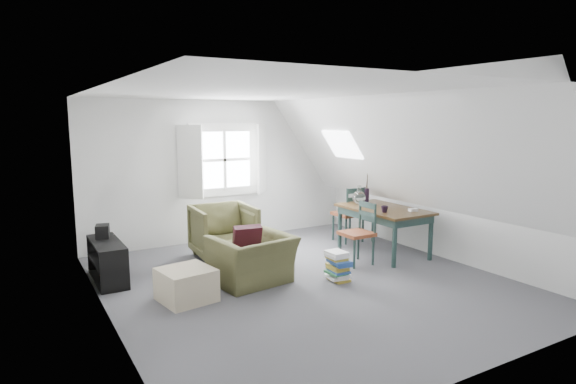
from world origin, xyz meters
TOP-DOWN VIEW (x-y plane):
  - floor at (0.00, 0.00)m, footprint 5.50×5.50m
  - ceiling at (0.00, 0.00)m, footprint 5.50×5.50m
  - wall_back at (0.00, 2.75)m, footprint 5.00×0.00m
  - wall_front at (0.00, -2.75)m, footprint 5.00×0.00m
  - wall_left at (-2.50, 0.00)m, footprint 0.00×5.50m
  - wall_right at (2.50, 0.00)m, footprint 0.00×5.50m
  - slope_left at (-1.55, 0.00)m, footprint 3.19×5.50m
  - slope_right at (1.55, 0.00)m, footprint 3.19×5.50m
  - dormer_window at (0.00, 2.68)m, footprint 1.71×0.35m
  - skylight at (1.55, 1.30)m, footprint 0.35×0.75m
  - armchair_near at (-0.63, 0.32)m, footprint 1.11×1.00m
  - armchair_far at (-0.49, 1.62)m, footprint 0.95×0.98m
  - throw_pillow at (-0.63, 0.47)m, footprint 0.41×0.28m
  - ottoman at (-1.59, 0.16)m, footprint 0.67×0.67m
  - dining_table at (1.84, 0.55)m, footprint 0.90×1.50m
  - demijohn at (1.69, 1.00)m, footprint 0.22×0.22m
  - vase_twigs at (1.94, 1.10)m, footprint 0.08×0.09m
  - cup at (1.59, 0.25)m, footprint 0.13×0.13m
  - paper_box at (2.04, 0.10)m, footprint 0.14×0.11m
  - dining_chair_far at (1.84, 1.44)m, footprint 0.46×0.46m
  - dining_chair_near at (1.14, 0.30)m, footprint 0.44×0.44m
  - media_shelf at (-2.28, 1.36)m, footprint 0.36×1.07m
  - electronics_box at (-2.28, 1.64)m, footprint 0.23×0.28m
  - magazine_stack at (0.41, -0.18)m, footprint 0.30×0.36m

SIDE VIEW (x-z plane):
  - floor at x=0.00m, z-range 0.00..0.00m
  - armchair_near at x=-0.63m, z-range -0.32..0.32m
  - armchair_far at x=-0.49m, z-range -0.42..0.42m
  - ottoman at x=-1.59m, z-range 0.00..0.39m
  - magazine_stack at x=0.41m, z-range 0.00..0.41m
  - media_shelf at x=-2.28m, z-range -0.03..0.52m
  - dining_chair_near at x=1.14m, z-range 0.02..0.95m
  - dining_chair_far at x=1.84m, z-range 0.02..1.01m
  - throw_pillow at x=-0.63m, z-range 0.38..0.77m
  - electronics_box at x=-2.28m, z-range 0.53..0.73m
  - dining_table at x=1.84m, z-range 0.28..1.03m
  - cup at x=1.59m, z-range 0.70..0.80m
  - paper_box at x=2.04m, z-range 0.75..0.79m
  - demijohn at x=1.69m, z-range 0.72..1.04m
  - vase_twigs at x=1.94m, z-range 0.58..1.19m
  - wall_back at x=0.00m, z-range -1.25..3.75m
  - wall_front at x=0.00m, z-range -1.25..3.75m
  - wall_left at x=-2.50m, z-range -1.50..4.00m
  - wall_right at x=2.50m, z-range -1.50..4.00m
  - dormer_window at x=0.00m, z-range 0.80..2.10m
  - skylight at x=1.55m, z-range 1.51..1.98m
  - slope_left at x=-1.55m, z-range -0.47..4.02m
  - slope_right at x=1.55m, z-range -0.47..4.02m
  - ceiling at x=0.00m, z-range 2.50..2.50m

